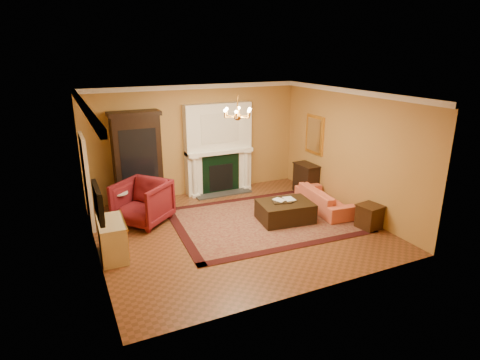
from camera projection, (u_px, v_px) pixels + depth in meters
floor at (238, 229)px, 9.07m from camera, size 6.00×5.50×0.02m
ceiling at (237, 94)px, 8.14m from camera, size 6.00×5.50×0.02m
wall_back at (196, 140)px, 10.98m from camera, size 6.00×0.02×3.00m
wall_front at (312, 210)px, 6.23m from camera, size 6.00×0.02×3.00m
wall_left at (90, 184)px, 7.39m from camera, size 0.02×5.50×3.00m
wall_right at (349, 151)px, 9.82m from camera, size 0.02×5.50×3.00m
fireplace at (219, 150)px, 11.16m from camera, size 1.90×0.70×2.50m
crown_molding at (220, 93)px, 8.98m from camera, size 6.00×5.50×0.12m
doorway at (87, 181)px, 9.02m from camera, size 0.08×1.05×2.10m
tv_panel at (98, 202)px, 6.95m from camera, size 0.09×0.95×0.58m
gilt_mirror at (315, 135)px, 10.96m from camera, size 0.06×0.76×1.05m
chandelier at (238, 114)px, 8.26m from camera, size 0.63×0.55×0.53m
oriental_rug at (264, 220)px, 9.54m from camera, size 4.34×3.36×0.02m
china_cabinet at (137, 161)px, 10.18m from camera, size 1.17×0.54×2.33m
wingback_armchair at (142, 201)px, 9.24m from camera, size 1.47×1.48×1.11m
pedestal_table at (120, 205)px, 9.37m from camera, size 0.40×0.40×0.72m
commode at (112, 239)px, 7.78m from camera, size 0.50×1.01×0.74m
coral_sofa at (325, 196)px, 10.08m from camera, size 0.73×1.92×0.73m
end_table at (369, 217)px, 9.05m from camera, size 0.52×0.52×0.53m
console_table at (306, 179)px, 11.29m from camera, size 0.44×0.73×0.80m
leather_ottoman at (285, 211)px, 9.44m from camera, size 1.32×1.03×0.46m
ottoman_tray at (282, 201)px, 9.39m from camera, size 0.50×0.44×0.03m
book_a at (277, 196)px, 9.27m from camera, size 0.20×0.10×0.28m
book_b at (285, 194)px, 9.36m from camera, size 0.23×0.05×0.32m
topiary_left at (195, 143)px, 10.75m from camera, size 0.17×0.17×0.47m
topiary_right at (238, 140)px, 11.28m from camera, size 0.14×0.14×0.38m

